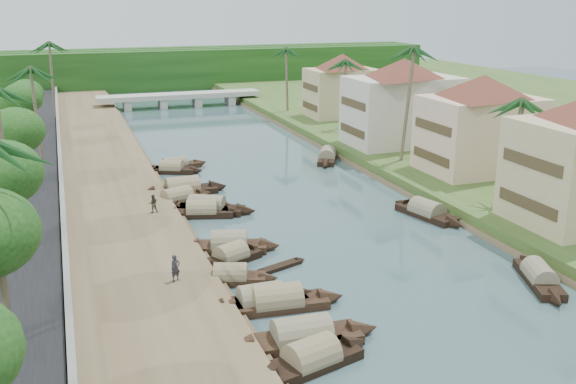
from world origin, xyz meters
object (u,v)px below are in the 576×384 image
object	(u,v)px
sampan_1	(311,359)
person_near	(175,268)
bridge	(180,97)
sampan_0	(302,338)

from	to	relation	value
sampan_1	person_near	xyz separation A→B (m)	(-4.93, 11.01, 1.25)
sampan_1	bridge	bearing A→B (deg)	68.71
bridge	person_near	bearing A→B (deg)	-100.52
bridge	person_near	world-z (taller)	person_near
sampan_1	person_near	bearing A→B (deg)	98.75
sampan_0	sampan_1	distance (m)	2.25
sampan_0	bridge	bearing A→B (deg)	86.91
sampan_1	person_near	world-z (taller)	person_near
bridge	sampan_1	xyz separation A→B (m)	(-8.76, -84.71, -1.31)
sampan_0	sampan_1	size ratio (longest dim) A/B	1.18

